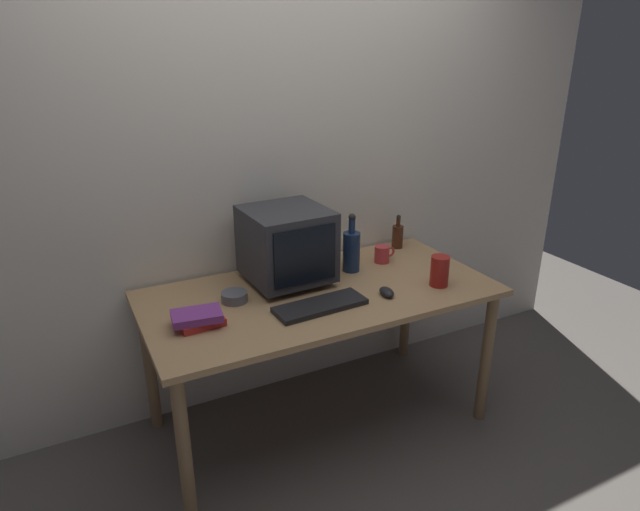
# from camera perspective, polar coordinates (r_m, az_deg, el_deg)

# --- Properties ---
(ground_plane) EXTENTS (6.00, 6.00, 0.00)m
(ground_plane) POSITION_cam_1_polar(r_m,az_deg,el_deg) (3.03, 0.00, -16.71)
(ground_plane) COLOR #56514C
(back_wall) EXTENTS (4.00, 0.08, 2.50)m
(back_wall) POSITION_cam_1_polar(r_m,az_deg,el_deg) (2.87, -4.29, 8.92)
(back_wall) COLOR silver
(back_wall) RESTS_ON ground
(desk) EXTENTS (1.66, 0.82, 0.76)m
(desk) POSITION_cam_1_polar(r_m,az_deg,el_deg) (2.67, 0.00, -5.28)
(desk) COLOR tan
(desk) RESTS_ON ground
(crt_monitor) EXTENTS (0.40, 0.40, 0.37)m
(crt_monitor) POSITION_cam_1_polar(r_m,az_deg,el_deg) (2.66, -3.47, 1.10)
(crt_monitor) COLOR #333338
(crt_monitor) RESTS_ON desk
(keyboard) EXTENTS (0.43, 0.17, 0.02)m
(keyboard) POSITION_cam_1_polar(r_m,az_deg,el_deg) (2.46, 0.03, -5.20)
(keyboard) COLOR black
(keyboard) RESTS_ON desk
(computer_mouse) EXTENTS (0.07, 0.11, 0.04)m
(computer_mouse) POSITION_cam_1_polar(r_m,az_deg,el_deg) (2.59, 6.90, -3.77)
(computer_mouse) COLOR black
(computer_mouse) RESTS_ON desk
(bottle_tall) EXTENTS (0.09, 0.09, 0.31)m
(bottle_tall) POSITION_cam_1_polar(r_m,az_deg,el_deg) (2.82, 3.26, 0.61)
(bottle_tall) COLOR navy
(bottle_tall) RESTS_ON desk
(bottle_short) EXTENTS (0.06, 0.06, 0.20)m
(bottle_short) POSITION_cam_1_polar(r_m,az_deg,el_deg) (3.17, 8.02, 2.06)
(bottle_short) COLOR #472314
(bottle_short) RESTS_ON desk
(book_stack) EXTENTS (0.22, 0.17, 0.07)m
(book_stack) POSITION_cam_1_polar(r_m,az_deg,el_deg) (2.36, -12.45, -6.35)
(book_stack) COLOR red
(book_stack) RESTS_ON desk
(mug) EXTENTS (0.12, 0.08, 0.09)m
(mug) POSITION_cam_1_polar(r_m,az_deg,el_deg) (2.96, 6.47, 0.16)
(mug) COLOR #CC383D
(mug) RESTS_ON desk
(cd_spindle) EXTENTS (0.12, 0.12, 0.04)m
(cd_spindle) POSITION_cam_1_polar(r_m,az_deg,el_deg) (2.55, -8.84, -4.24)
(cd_spindle) COLOR #595B66
(cd_spindle) RESTS_ON desk
(metal_canister) EXTENTS (0.09, 0.09, 0.15)m
(metal_canister) POSITION_cam_1_polar(r_m,az_deg,el_deg) (2.72, 12.25, -1.58)
(metal_canister) COLOR #A51E19
(metal_canister) RESTS_ON desk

